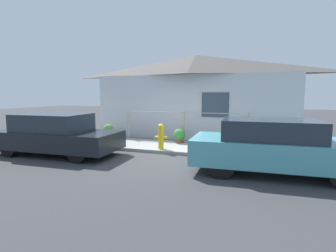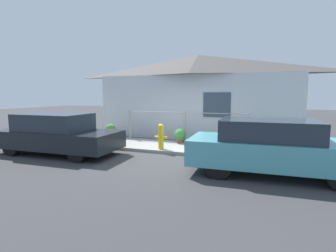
# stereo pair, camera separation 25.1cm
# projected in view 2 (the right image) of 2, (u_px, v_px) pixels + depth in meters

# --- Properties ---
(ground_plane) EXTENTS (60.00, 60.00, 0.00)m
(ground_plane) POSITION_uv_depth(u_px,v_px,m) (168.00, 154.00, 8.56)
(ground_plane) COLOR #38383A
(sidewalk) EXTENTS (24.00, 2.01, 0.11)m
(sidewalk) POSITION_uv_depth(u_px,v_px,m) (178.00, 147.00, 9.49)
(sidewalk) COLOR gray
(sidewalk) RESTS_ON ground_plane
(house) EXTENTS (9.05, 2.23, 3.71)m
(house) POSITION_uv_depth(u_px,v_px,m) (197.00, 71.00, 11.65)
(house) COLOR silver
(house) RESTS_ON ground_plane
(fence) EXTENTS (4.90, 0.10, 1.20)m
(fence) POSITION_uv_depth(u_px,v_px,m) (185.00, 125.00, 10.20)
(fence) COLOR #999993
(fence) RESTS_ON sidewalk
(car_left) EXTENTS (4.11, 1.77, 1.33)m
(car_left) POSITION_uv_depth(u_px,v_px,m) (57.00, 134.00, 8.59)
(car_left) COLOR black
(car_left) RESTS_ON ground_plane
(car_right) EXTENTS (4.14, 1.81, 1.35)m
(car_right) POSITION_uv_depth(u_px,v_px,m) (273.00, 147.00, 6.31)
(car_right) COLOR teal
(car_right) RESTS_ON ground_plane
(fire_hydrant) EXTENTS (0.43, 0.19, 0.86)m
(fire_hydrant) POSITION_uv_depth(u_px,v_px,m) (161.00, 136.00, 8.89)
(fire_hydrant) COLOR yellow
(fire_hydrant) RESTS_ON sidewalk
(potted_plant_near_hydrant) EXTENTS (0.46, 0.46, 0.55)m
(potted_plant_near_hydrant) POSITION_uv_depth(u_px,v_px,m) (180.00, 135.00, 10.00)
(potted_plant_near_hydrant) COLOR brown
(potted_plant_near_hydrant) RESTS_ON sidewalk
(potted_plant_by_fence) EXTENTS (0.45, 0.45, 0.60)m
(potted_plant_by_fence) POSITION_uv_depth(u_px,v_px,m) (110.00, 130.00, 11.13)
(potted_plant_by_fence) COLOR slate
(potted_plant_by_fence) RESTS_ON sidewalk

